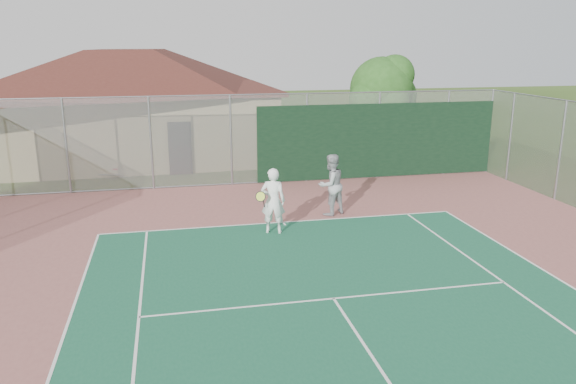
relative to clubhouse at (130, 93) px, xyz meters
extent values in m
cylinder|color=gray|center=(-1.97, -6.55, -1.32)|extent=(0.08, 0.08, 3.50)
cylinder|color=gray|center=(1.03, -6.55, -1.32)|extent=(0.08, 0.08, 3.50)
cylinder|color=gray|center=(4.03, -6.55, -1.32)|extent=(0.08, 0.08, 3.50)
cylinder|color=gray|center=(7.03, -6.55, -1.32)|extent=(0.08, 0.08, 3.50)
cylinder|color=gray|center=(10.03, -6.55, -1.32)|extent=(0.08, 0.08, 3.50)
cylinder|color=gray|center=(13.03, -6.55, -1.32)|extent=(0.08, 0.08, 3.50)
cylinder|color=gray|center=(15.03, -6.55, -1.32)|extent=(0.08, 0.08, 3.50)
cylinder|color=gray|center=(5.03, -6.55, 0.43)|extent=(20.00, 0.05, 0.05)
cylinder|color=gray|center=(5.03, -6.55, -3.02)|extent=(20.00, 0.05, 0.05)
cube|color=#999EA0|center=(5.03, -6.55, -1.32)|extent=(20.00, 0.02, 3.50)
cube|color=black|center=(10.03, -6.60, -1.52)|extent=(10.00, 0.04, 3.00)
cylinder|color=gray|center=(15.03, -8.05, -1.32)|extent=(0.08, 0.08, 3.50)
cylinder|color=gray|center=(15.03, -11.05, -1.32)|extent=(0.08, 0.08, 3.50)
cube|color=#999EA0|center=(15.03, -11.05, -1.32)|extent=(0.02, 9.00, 3.50)
cube|color=tan|center=(0.00, 0.00, -1.48)|extent=(13.02, 8.90, 3.19)
cube|color=#572820|center=(0.00, 0.00, 0.17)|extent=(13.56, 9.45, 0.19)
pyramid|color=#572820|center=(0.00, 0.00, 2.03)|extent=(14.32, 9.79, 1.91)
cube|color=black|center=(2.12, -4.28, -1.96)|extent=(0.96, 0.06, 2.23)
cube|color=#A82926|center=(-1.82, -3.71, -2.73)|extent=(2.89, 1.28, 0.05)
cube|color=#B2B5BA|center=(-1.82, -3.95, -2.93)|extent=(2.88, 1.25, 0.04)
cube|color=#A82926|center=(-1.82, -3.16, -2.38)|extent=(2.89, 1.28, 0.05)
cube|color=#B2B5BA|center=(-1.82, -3.41, -2.58)|extent=(2.88, 1.25, 0.04)
cube|color=#A82926|center=(-1.82, -2.61, -2.03)|extent=(2.89, 1.28, 0.05)
cube|color=#B2B5BA|center=(-1.82, -2.86, -2.23)|extent=(2.88, 1.25, 0.04)
cube|color=#B2B5BA|center=(-3.21, -3.16, -2.53)|extent=(0.67, 1.70, 1.09)
cube|color=#B2B5BA|center=(-0.43, -3.16, -2.53)|extent=(0.67, 1.70, 1.09)
cylinder|color=#311E12|center=(11.57, -2.74, -1.78)|extent=(0.33, 0.33, 2.58)
sphere|color=#214E18|center=(11.57, -2.74, 0.24)|extent=(2.95, 2.95, 2.95)
sphere|color=#214E18|center=(12.40, -2.46, -0.13)|extent=(2.03, 2.03, 2.03)
sphere|color=#214E18|center=(10.83, -3.10, -0.22)|extent=(1.84, 1.84, 1.84)
sphere|color=#214E18|center=(11.75, -3.57, -0.31)|extent=(1.66, 1.66, 1.66)
sphere|color=#214E18|center=(11.29, -2.00, 0.06)|extent=(1.84, 1.84, 1.84)
sphere|color=#214E18|center=(12.12, -2.92, 0.89)|extent=(1.84, 1.84, 1.84)
imported|color=white|center=(4.55, -12.55, -2.11)|extent=(0.81, 0.65, 1.93)
imported|color=#9DA0A2|center=(6.69, -11.17, -2.09)|extent=(1.19, 1.09, 1.98)
camera|label=1|loc=(1.72, -27.89, 2.34)|focal=35.00mm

